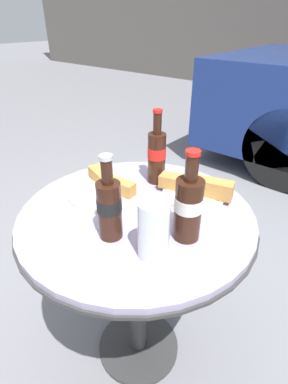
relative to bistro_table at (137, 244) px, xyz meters
The scene contains 8 objects.
ground_plane 0.55m from the bistro_table, ahead, with size 30.00×30.00×0.00m, color slate.
bistro_table is the anchor object (origin of this frame).
cola_bottle_left 0.29m from the bistro_table, ahead, with size 0.07×0.07×0.25m.
cola_bottle_right 0.30m from the bistro_table, 110.93° to the left, with size 0.06×0.06×0.25m.
cola_bottle_center 0.26m from the bistro_table, 79.15° to the right, with size 0.06×0.06×0.23m.
drinking_glass 0.28m from the bistro_table, 36.53° to the right, with size 0.08×0.08×0.15m.
lunch_plate_near 0.21m from the bistro_table, behind, with size 0.26×0.26×0.06m.
lunch_plate_far 0.26m from the bistro_table, 65.03° to the left, with size 0.24×0.20×0.07m.
Camera 1 is at (0.50, -0.55, 1.19)m, focal length 28.00 mm.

